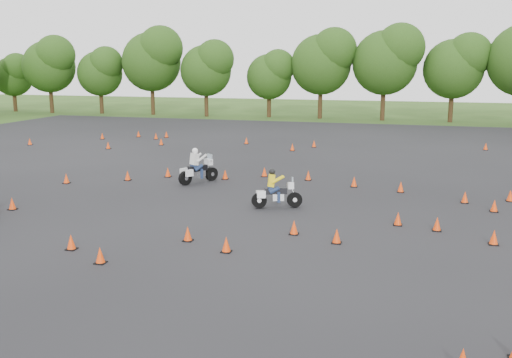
{
  "coord_description": "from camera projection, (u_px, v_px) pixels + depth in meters",
  "views": [
    {
      "loc": [
        5.67,
        -16.52,
        5.56
      ],
      "look_at": [
        0.0,
        4.0,
        1.2
      ],
      "focal_mm": 40.0,
      "sensor_mm": 36.0,
      "label": 1
    }
  ],
  "objects": [
    {
      "name": "rider_white",
      "position": [
        198.0,
        165.0,
        26.66
      ],
      "size": [
        1.73,
        2.18,
        1.67
      ],
      "primitive_type": null,
      "rotation": [
        0.0,
        0.0,
        1.0
      ],
      "color": "silver",
      "rests_on": "ground"
    },
    {
      "name": "traffic_cones",
      "position": [
        265.0,
        194.0,
        23.46
      ],
      "size": [
        36.37,
        32.98,
        0.45
      ],
      "color": "#F5410A",
      "rests_on": "asphalt_pad"
    },
    {
      "name": "ground",
      "position": [
        223.0,
        240.0,
        18.19
      ],
      "size": [
        140.0,
        140.0,
        0.0
      ],
      "primitive_type": "plane",
      "color": "#2D5119",
      "rests_on": "ground"
    },
    {
      "name": "rider_yellow",
      "position": [
        277.0,
        189.0,
        22.01
      ],
      "size": [
        2.07,
        1.26,
        1.53
      ],
      "primitive_type": null,
      "rotation": [
        0.0,
        0.0,
        0.36
      ],
      "color": "yellow",
      "rests_on": "ground"
    },
    {
      "name": "treeline",
      "position": [
        387.0,
        75.0,
        49.3
      ],
      "size": [
        86.71,
        32.3,
        10.04
      ],
      "color": "#244313",
      "rests_on": "ground"
    },
    {
      "name": "asphalt_pad",
      "position": [
        269.0,
        198.0,
        23.86
      ],
      "size": [
        62.0,
        62.0,
        0.0
      ],
      "primitive_type": "plane",
      "color": "black",
      "rests_on": "ground"
    }
  ]
}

